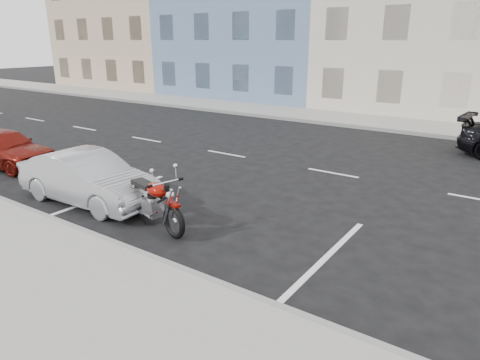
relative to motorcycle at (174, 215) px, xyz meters
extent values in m
plane|color=black|center=(2.84, 6.00, -0.52)|extent=(120.00, 120.00, 0.00)
cube|color=gray|center=(-2.16, 14.70, -0.44)|extent=(80.00, 3.40, 0.15)
cube|color=gray|center=(-2.16, -1.00, -0.44)|extent=(80.00, 0.12, 0.16)
cube|color=gray|center=(-2.16, 13.00, -0.44)|extent=(80.00, 0.12, 0.16)
cube|color=tan|center=(-23.16, 22.30, 5.48)|extent=(12.00, 12.00, 12.00)
cube|color=slate|center=(-11.16, 22.30, 5.98)|extent=(12.00, 12.00, 13.00)
cube|color=beige|center=(0.84, 22.30, 5.23)|extent=(12.00, 12.00, 11.50)
torus|color=black|center=(0.75, -0.20, -0.18)|extent=(0.72, 0.30, 0.72)
torus|color=black|center=(-0.75, 0.20, -0.18)|extent=(0.72, 0.30, 0.72)
cube|color=#830B04|center=(0.75, -0.20, 0.20)|extent=(0.39, 0.23, 0.05)
cube|color=#830B04|center=(-0.79, 0.21, 0.22)|extent=(0.35, 0.25, 0.06)
cube|color=gray|center=(-0.05, 0.01, -0.11)|extent=(0.52, 0.42, 0.36)
ellipsoid|color=#830B04|center=(0.16, -0.04, 0.34)|extent=(0.67, 0.51, 0.29)
cube|color=black|center=(-0.39, 0.10, 0.32)|extent=(0.71, 0.44, 0.10)
cylinder|color=silver|center=(0.51, -0.13, 0.58)|extent=(0.23, 0.73, 0.04)
sphere|color=silver|center=(0.66, -0.17, 0.36)|extent=(0.18, 0.18, 0.18)
cylinder|color=silver|center=(-0.43, -0.04, -0.28)|extent=(1.01, 0.34, 0.09)
cylinder|color=silver|center=(-0.35, 0.25, -0.28)|extent=(1.01, 0.34, 0.09)
cylinder|color=silver|center=(0.70, -0.18, 0.14)|extent=(0.41, 0.15, 0.85)
cylinder|color=black|center=(0.18, -0.05, 0.07)|extent=(0.85, 0.27, 0.53)
imported|color=#AAACB2|center=(-3.11, 0.29, 0.11)|extent=(3.85, 1.46, 1.25)
imported|color=maroon|center=(-7.96, 0.77, 0.09)|extent=(3.74, 1.91, 1.22)
camera|label=1|loc=(5.54, -5.71, 3.30)|focal=32.00mm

